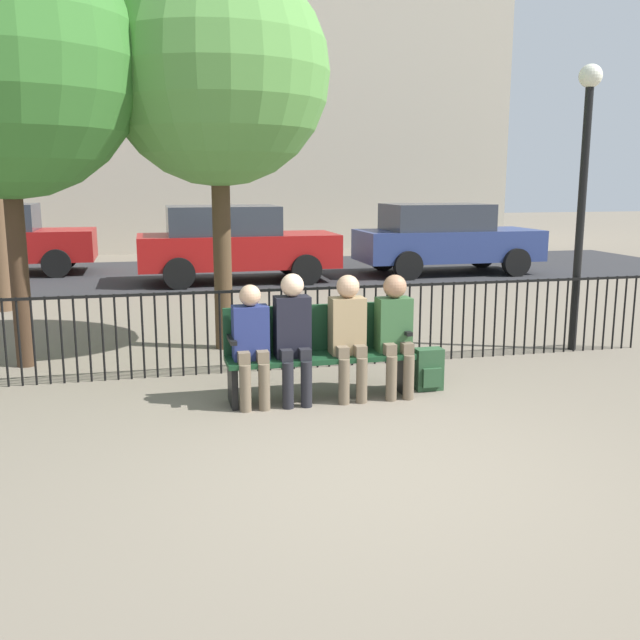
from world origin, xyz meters
The scene contains 14 objects.
ground_plane centered at (0.00, 0.00, 0.00)m, with size 80.00×80.00×0.00m, color #706656.
park_bench centered at (0.00, 1.94, 0.50)m, with size 1.86×0.45×0.92m.
seated_person_0 centered at (-0.69, 1.81, 0.66)m, with size 0.34×0.39×1.18m.
seated_person_1 centered at (-0.28, 1.81, 0.71)m, with size 0.34×0.39×1.27m.
seated_person_2 centered at (0.28, 1.81, 0.70)m, with size 0.34×0.39×1.24m.
seated_person_3 centered at (0.76, 1.81, 0.70)m, with size 0.34×0.39×1.23m.
backpack centered at (1.17, 1.90, 0.21)m, with size 0.28×0.21×0.44m.
fence_railing centered at (-0.02, 3.05, 0.56)m, with size 9.01×0.03×0.95m.
tree_1 centered at (-0.69, 4.29, 3.41)m, with size 2.73×2.73×4.79m.
tree_2 centered at (-3.05, 3.93, 3.41)m, with size 3.00×3.00×4.92m.
lamp_post centered at (3.66, 3.15, 2.34)m, with size 0.28×0.28×3.52m.
street_surface centered at (0.00, 12.00, 0.00)m, with size 24.00×6.00×0.01m.
parked_car_0 centered at (5.13, 10.68, 0.84)m, with size 4.20×1.94×1.62m.
parked_car_2 centered at (0.20, 10.47, 0.84)m, with size 4.20×1.94×1.62m.
Camera 1 is at (-1.62, -4.78, 2.14)m, focal length 40.00 mm.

